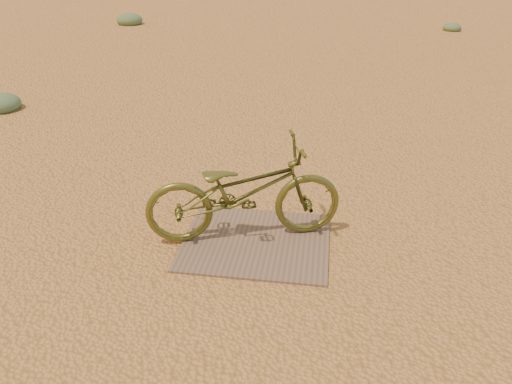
# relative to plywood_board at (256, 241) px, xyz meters

# --- Properties ---
(ground) EXTENTS (120.00, 120.00, 0.00)m
(ground) POSITION_rel_plywood_board_xyz_m (-0.49, 0.06, -0.01)
(ground) COLOR #BC864A
(ground) RESTS_ON ground
(plywood_board) EXTENTS (1.34, 1.14, 0.02)m
(plywood_board) POSITION_rel_plywood_board_xyz_m (0.00, 0.00, 0.00)
(plywood_board) COLOR brown
(plywood_board) RESTS_ON ground
(bicycle) EXTENTS (1.87, 1.09, 0.93)m
(bicycle) POSITION_rel_plywood_board_xyz_m (-0.12, 0.07, 0.48)
(bicycle) COLOR #4F521F
(bicycle) RESTS_ON plywood_board
(kale_a) EXTENTS (0.61, 0.61, 0.34)m
(kale_a) POSITION_rel_plywood_board_xyz_m (-4.62, 3.22, -0.01)
(kale_a) COLOR #58774D
(kale_a) RESTS_ON ground
(kale_b) EXTENTS (0.51, 0.51, 0.28)m
(kale_b) POSITION_rel_plywood_board_xyz_m (3.95, 11.70, -0.01)
(kale_b) COLOR #58774D
(kale_b) RESTS_ON ground
(kale_c) EXTENTS (0.78, 0.78, 0.43)m
(kale_c) POSITION_rel_plywood_board_xyz_m (-5.61, 11.37, -0.01)
(kale_c) COLOR #58774D
(kale_c) RESTS_ON ground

